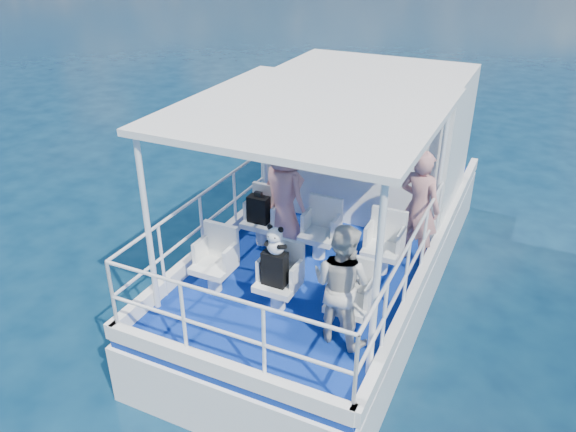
% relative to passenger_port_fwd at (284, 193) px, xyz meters
% --- Properties ---
extents(ground, '(2000.00, 2000.00, 0.00)m').
position_rel_passenger_port_fwd_xyz_m(ground, '(0.60, -0.33, -1.71)').
color(ground, '#072038').
rests_on(ground, ground).
extents(hull, '(3.00, 7.00, 1.60)m').
position_rel_passenger_port_fwd_xyz_m(hull, '(0.60, 0.67, -1.71)').
color(hull, white).
rests_on(hull, ground).
extents(deck, '(2.90, 6.90, 0.10)m').
position_rel_passenger_port_fwd_xyz_m(deck, '(0.60, 0.67, -0.86)').
color(deck, navy).
rests_on(deck, hull).
extents(cabin, '(2.85, 2.00, 2.20)m').
position_rel_passenger_port_fwd_xyz_m(cabin, '(0.60, 1.97, 0.29)').
color(cabin, white).
rests_on(cabin, deck).
extents(canopy, '(3.00, 3.20, 0.08)m').
position_rel_passenger_port_fwd_xyz_m(canopy, '(0.60, -0.53, 1.43)').
color(canopy, white).
rests_on(canopy, cabin).
extents(canopy_posts, '(2.77, 2.97, 2.20)m').
position_rel_passenger_port_fwd_xyz_m(canopy_posts, '(0.60, -0.58, 0.29)').
color(canopy_posts, white).
rests_on(canopy_posts, deck).
extents(railings, '(2.84, 3.59, 1.00)m').
position_rel_passenger_port_fwd_xyz_m(railings, '(0.60, -0.90, -0.31)').
color(railings, white).
rests_on(railings, deck).
extents(seat_port_fwd, '(0.48, 0.46, 0.38)m').
position_rel_passenger_port_fwd_xyz_m(seat_port_fwd, '(-0.30, -0.13, -0.62)').
color(seat_port_fwd, white).
rests_on(seat_port_fwd, deck).
extents(seat_center_fwd, '(0.48, 0.46, 0.38)m').
position_rel_passenger_port_fwd_xyz_m(seat_center_fwd, '(0.60, -0.13, -0.62)').
color(seat_center_fwd, white).
rests_on(seat_center_fwd, deck).
extents(seat_stbd_fwd, '(0.48, 0.46, 0.38)m').
position_rel_passenger_port_fwd_xyz_m(seat_stbd_fwd, '(1.50, -0.13, -0.62)').
color(seat_stbd_fwd, white).
rests_on(seat_stbd_fwd, deck).
extents(seat_port_aft, '(0.48, 0.46, 0.38)m').
position_rel_passenger_port_fwd_xyz_m(seat_port_aft, '(-0.30, -1.43, -0.62)').
color(seat_port_aft, white).
rests_on(seat_port_aft, deck).
extents(seat_center_aft, '(0.48, 0.46, 0.38)m').
position_rel_passenger_port_fwd_xyz_m(seat_center_aft, '(0.60, -1.43, -0.62)').
color(seat_center_aft, white).
rests_on(seat_center_aft, deck).
extents(seat_stbd_aft, '(0.48, 0.46, 0.38)m').
position_rel_passenger_port_fwd_xyz_m(seat_stbd_aft, '(1.50, -1.43, -0.62)').
color(seat_stbd_aft, white).
rests_on(seat_stbd_aft, deck).
extents(passenger_port_fwd, '(0.73, 0.64, 1.63)m').
position_rel_passenger_port_fwd_xyz_m(passenger_port_fwd, '(0.00, 0.00, 0.00)').
color(passenger_port_fwd, tan).
rests_on(passenger_port_fwd, deck).
extents(passenger_stbd_fwd, '(0.67, 0.53, 1.61)m').
position_rel_passenger_port_fwd_xyz_m(passenger_stbd_fwd, '(1.82, 0.39, -0.01)').
color(passenger_stbd_fwd, tan).
rests_on(passenger_stbd_fwd, deck).
extents(passenger_stbd_aft, '(0.79, 0.66, 1.44)m').
position_rel_passenger_port_fwd_xyz_m(passenger_stbd_aft, '(1.46, -1.62, -0.09)').
color(passenger_stbd_aft, beige).
rests_on(passenger_stbd_aft, deck).
extents(backpack_port, '(0.30, 0.17, 0.40)m').
position_rel_passenger_port_fwd_xyz_m(backpack_port, '(-0.31, -0.18, -0.23)').
color(backpack_port, black).
rests_on(backpack_port, seat_port_fwd).
extents(backpack_center, '(0.29, 0.16, 0.43)m').
position_rel_passenger_port_fwd_xyz_m(backpack_center, '(0.59, -1.48, -0.22)').
color(backpack_center, black).
rests_on(backpack_center, seat_center_aft).
extents(compact_camera, '(0.11, 0.06, 0.06)m').
position_rel_passenger_port_fwd_xyz_m(compact_camera, '(-0.32, -0.17, -0.00)').
color(compact_camera, black).
rests_on(compact_camera, backpack_port).
extents(panda, '(0.23, 0.19, 0.35)m').
position_rel_passenger_port_fwd_xyz_m(panda, '(0.61, -1.49, 0.18)').
color(panda, white).
rests_on(panda, backpack_center).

